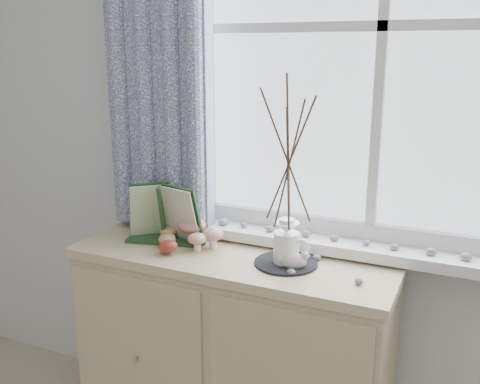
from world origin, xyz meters
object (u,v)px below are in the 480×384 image
Objects in this scene: sideboard at (233,356)px; toadstool_cluster at (196,232)px; twig_pitcher at (288,156)px; botanical_book at (160,214)px.

sideboard is 5.21× the size of toadstool_cluster.
toadstool_cluster is at bearing 174.53° from sideboard.
sideboard is at bearing 156.05° from twig_pitcher.
toadstool_cluster is at bearing 2.19° from botanical_book.
sideboard is at bearing -9.41° from botanical_book.
botanical_book reaches higher than toadstool_cluster.
sideboard is 0.62m from botanical_book.
toadstool_cluster reaches higher than sideboard.
twig_pitcher is (0.51, 0.01, 0.26)m from botanical_book.
twig_pitcher reaches higher than toadstool_cluster.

